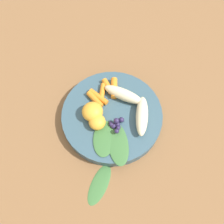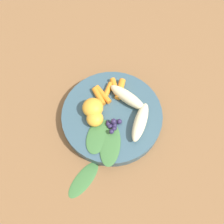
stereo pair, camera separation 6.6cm
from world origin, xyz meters
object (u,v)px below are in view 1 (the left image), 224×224
object	(u,v)px
banana_peeled_left	(123,95)
banana_peeled_right	(142,116)
orange_segment_near	(97,122)
kale_leaf_stray	(99,184)
bowl	(112,116)

from	to	relation	value
banana_peeled_left	banana_peeled_right	distance (m)	0.08
banana_peeled_right	orange_segment_near	size ratio (longest dim) A/B	2.56
orange_segment_near	kale_leaf_stray	bearing A→B (deg)	28.44
banana_peeled_right	kale_leaf_stray	xyz separation A→B (m)	(0.20, -0.03, -0.04)
banana_peeled_right	orange_segment_near	bearing A→B (deg)	103.78
kale_leaf_stray	banana_peeled_right	bearing A→B (deg)	169.86
orange_segment_near	kale_leaf_stray	xyz separation A→B (m)	(0.13, 0.07, -0.04)
banana_peeled_left	orange_segment_near	bearing A→B (deg)	75.28
bowl	banana_peeled_left	size ratio (longest dim) A/B	2.41
banana_peeled_right	orange_segment_near	xyz separation A→B (m)	(0.07, -0.10, 0.00)
banana_peeled_left	banana_peeled_right	size ratio (longest dim) A/B	1.00
banana_peeled_right	kale_leaf_stray	bearing A→B (deg)	151.87
banana_peeled_left	banana_peeled_right	xyz separation A→B (m)	(0.04, 0.07, 0.00)
banana_peeled_left	banana_peeled_right	world-z (taller)	same
bowl	kale_leaf_stray	world-z (taller)	bowl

